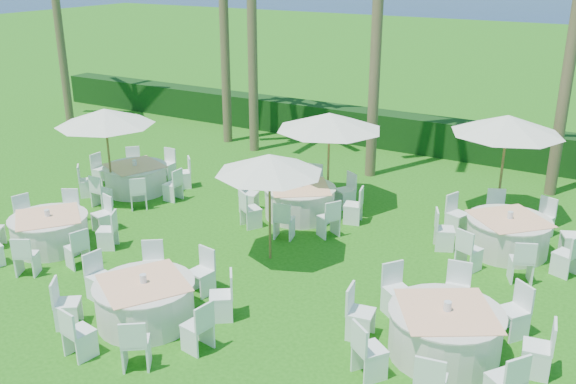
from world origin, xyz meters
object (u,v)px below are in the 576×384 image
at_px(umbrella_d, 507,125).
at_px(banquet_table_b, 145,301).
at_px(banquet_table_c, 445,331).
at_px(umbrella_b, 269,164).
at_px(umbrella_a, 105,117).
at_px(umbrella_c, 329,121).
at_px(banquet_table_d, 136,178).
at_px(banquet_table_a, 50,231).
at_px(banquet_table_f, 508,234).
at_px(banquet_table_e, 300,201).

bearing_deg(umbrella_d, banquet_table_b, -117.85).
distance_m(banquet_table_c, umbrella_b, 5.12).
bearing_deg(umbrella_a, umbrella_c, 25.79).
height_order(banquet_table_b, banquet_table_d, banquet_table_b).
height_order(banquet_table_d, umbrella_d, umbrella_d).
bearing_deg(banquet_table_a, umbrella_a, 109.23).
height_order(banquet_table_b, umbrella_a, umbrella_a).
relative_size(banquet_table_f, umbrella_b, 1.31).
distance_m(banquet_table_c, banquet_table_f, 4.68).
bearing_deg(umbrella_d, banquet_table_f, -70.80).
xyz_separation_m(banquet_table_b, umbrella_d, (4.43, 8.39, 2.06)).
distance_m(banquet_table_e, umbrella_a, 5.70).
bearing_deg(banquet_table_b, banquet_table_f, 51.64).
bearing_deg(banquet_table_b, banquet_table_e, 90.35).
distance_m(banquet_table_a, banquet_table_c, 9.24).
bearing_deg(banquet_table_b, banquet_table_a, 162.13).
height_order(banquet_table_b, banquet_table_f, banquet_table_f).
height_order(banquet_table_b, umbrella_b, umbrella_b).
height_order(banquet_table_a, umbrella_d, umbrella_d).
xyz_separation_m(banquet_table_a, umbrella_b, (4.72, 2.09, 1.83)).
height_order(banquet_table_a, banquet_table_b, banquet_table_b).
distance_m(banquet_table_d, banquet_table_e, 5.03).
relative_size(banquet_table_f, umbrella_c, 1.13).
bearing_deg(banquet_table_d, banquet_table_a, -76.96).
xyz_separation_m(umbrella_a, umbrella_c, (5.41, 2.61, -0.00)).
height_order(banquet_table_b, umbrella_c, umbrella_c).
xyz_separation_m(banquet_table_a, umbrella_c, (4.34, 5.67, 1.93)).
height_order(banquet_table_f, umbrella_a, umbrella_a).
height_order(banquet_table_d, umbrella_c, umbrella_c).
bearing_deg(umbrella_b, banquet_table_c, -20.08).
bearing_deg(banquet_table_f, umbrella_c, 173.54).
bearing_deg(banquet_table_c, banquet_table_a, -177.26).
height_order(banquet_table_f, umbrella_c, umbrella_c).
xyz_separation_m(banquet_table_b, banquet_table_c, (5.10, 1.77, 0.02)).
height_order(banquet_table_d, umbrella_b, umbrella_b).
bearing_deg(umbrella_a, umbrella_b, -9.52).
bearing_deg(banquet_table_a, banquet_table_c, 2.74).
xyz_separation_m(banquet_table_a, banquet_table_c, (9.23, 0.44, 0.04)).
height_order(banquet_table_a, umbrella_b, umbrella_b).
distance_m(umbrella_b, umbrella_d, 6.28).
distance_m(banquet_table_b, banquet_table_c, 5.40).
distance_m(umbrella_a, umbrella_c, 6.01).
xyz_separation_m(banquet_table_c, banquet_table_f, (0.01, 4.68, -0.02)).
bearing_deg(banquet_table_b, umbrella_b, 80.11).
distance_m(banquet_table_b, umbrella_a, 7.06).
distance_m(banquet_table_a, banquet_table_f, 10.56).
xyz_separation_m(banquet_table_b, umbrella_b, (0.60, 3.42, 1.81)).
distance_m(banquet_table_b, umbrella_d, 9.71).
relative_size(banquet_table_a, banquet_table_f, 0.96).
xyz_separation_m(banquet_table_a, banquet_table_d, (-0.89, 3.82, 0.00)).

